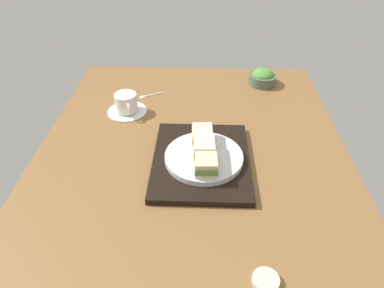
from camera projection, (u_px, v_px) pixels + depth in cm
name	position (u px, v px, depth cm)	size (l,w,h in cm)	color
ground_plane	(191.00, 173.00, 104.37)	(140.00, 100.00, 3.00)	brown
serving_tray	(201.00, 160.00, 105.19)	(36.06, 29.36, 2.02)	black
sandwich_plate	(204.00, 157.00, 103.43)	(23.68, 23.68, 1.75)	silver
sandwich_near	(206.00, 164.00, 96.14)	(8.08, 6.82, 4.63)	beige
sandwich_middle	(204.00, 148.00, 101.32)	(8.11, 6.61, 5.14)	#EFE5C1
sandwich_far	(202.00, 135.00, 106.78)	(7.96, 6.82, 4.72)	beige
salad_bowl	(263.00, 77.00, 144.87)	(11.47, 11.47, 6.56)	#4C6051
coffee_cup	(126.00, 104.00, 126.92)	(14.63, 14.63, 7.40)	white
small_sauce_dish	(266.00, 281.00, 73.97)	(6.01, 6.01, 1.49)	beige
teaspoon	(146.00, 96.00, 137.88)	(5.90, 9.66, 0.80)	silver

